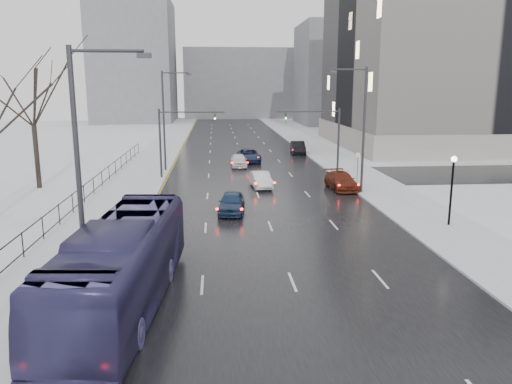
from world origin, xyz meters
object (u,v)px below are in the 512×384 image
object	(u,v)px
lamppost_r_mid	(452,181)
sedan_right_cross	(249,156)
no_uturn_sign	(358,158)
streetlight_r_mid	(361,124)
mast_signal_right	(328,134)
sedan_right_distant	(298,148)
tree_park_e	(40,189)
sedan_center_far	(239,160)
sedan_center_near	(232,202)
streetlight_l_near	(84,168)
bus	(123,264)
streetlight_l_far	(166,116)
mast_signal_left	(172,135)
sedan_right_near	(261,180)
sedan_right_far	(341,181)

from	to	relation	value
lamppost_r_mid	sedan_right_cross	bearing A→B (deg)	110.74
no_uturn_sign	streetlight_r_mid	bearing A→B (deg)	-104.48
streetlight_r_mid	no_uturn_sign	xyz separation A→B (m)	(1.03, 4.00, -3.32)
streetlight_r_mid	lamppost_r_mid	distance (m)	10.73
mast_signal_right	sedan_right_distant	xyz separation A→B (m)	(-0.13, 16.02, -3.28)
tree_park_e	sedan_center_far	bearing A→B (deg)	30.45
streetlight_r_mid	sedan_right_cross	size ratio (longest dim) A/B	1.95
sedan_center_near	sedan_right_distant	size ratio (longest dim) A/B	0.88
tree_park_e	streetlight_l_near	world-z (taller)	streetlight_l_near
bus	streetlight_l_far	bearing A→B (deg)	97.04
bus	streetlight_l_near	bearing A→B (deg)	-169.37
mast_signal_left	bus	world-z (taller)	mast_signal_left
sedan_center_near	sedan_right_near	xyz separation A→B (m)	(2.77, 8.43, -0.03)
tree_park_e	no_uturn_sign	size ratio (longest dim) A/B	5.00
sedan_right_distant	streetlight_l_far	bearing A→B (deg)	-138.17
tree_park_e	no_uturn_sign	world-z (taller)	tree_park_e
mast_signal_left	sedan_center_far	distance (m)	9.58
no_uturn_sign	sedan_center_near	xyz separation A→B (m)	(-11.47, -9.44, -1.55)
lamppost_r_mid	sedan_right_far	xyz separation A→B (m)	(-3.80, 11.77, -2.19)
tree_park_e	mast_signal_left	size ratio (longest dim) A/B	2.08
lamppost_r_mid	mast_signal_left	size ratio (longest dim) A/B	0.66
streetlight_l_near	streetlight_l_far	distance (m)	32.00
mast_signal_left	sedan_right_near	world-z (taller)	mast_signal_left
tree_park_e	sedan_right_distant	distance (m)	32.35
mast_signal_right	sedan_right_far	bearing A→B (deg)	-91.16
sedan_center_near	streetlight_r_mid	bearing A→B (deg)	33.51
mast_signal_left	sedan_right_cross	world-z (taller)	mast_signal_left
streetlight_l_near	lamppost_r_mid	bearing A→B (deg)	27.55
sedan_center_far	streetlight_l_near	bearing A→B (deg)	-102.90
streetlight_l_near	sedan_right_near	size ratio (longest dim) A/B	2.42
streetlight_l_far	bus	world-z (taller)	streetlight_l_far
no_uturn_sign	sedan_right_cross	bearing A→B (deg)	122.36
streetlight_l_far	mast_signal_left	bearing A→B (deg)	-78.13
streetlight_r_mid	sedan_right_far	size ratio (longest dim) A/B	2.04
bus	sedan_right_cross	world-z (taller)	bus
streetlight_l_near	mast_signal_left	distance (m)	28.05
tree_park_e	lamppost_r_mid	bearing A→B (deg)	-25.62
streetlight_r_mid	sedan_right_near	distance (m)	9.58
no_uturn_sign	sedan_right_far	world-z (taller)	no_uturn_sign
sedan_center_far	sedan_right_distant	world-z (taller)	sedan_right_distant
mast_signal_left	sedan_right_distant	size ratio (longest dim) A/B	1.37
lamppost_r_mid	no_uturn_sign	xyz separation A→B (m)	(-1.80, 14.00, -0.64)
lamppost_r_mid	sedan_right_near	size ratio (longest dim) A/B	1.04
streetlight_l_far	lamppost_r_mid	distance (m)	29.30
mast_signal_right	sedan_right_near	world-z (taller)	mast_signal_right
streetlight_r_mid	mast_signal_right	distance (m)	8.18
streetlight_r_mid	tree_park_e	bearing A→B (deg)	171.37
streetlight_r_mid	streetlight_l_far	xyz separation A→B (m)	(-16.33, 12.00, 0.00)
streetlight_r_mid	mast_signal_right	xyz separation A→B (m)	(-0.84, 8.00, -1.51)
sedan_right_cross	sedan_center_far	world-z (taller)	sedan_right_cross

